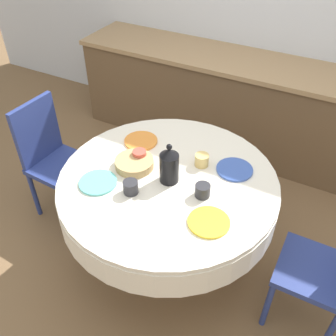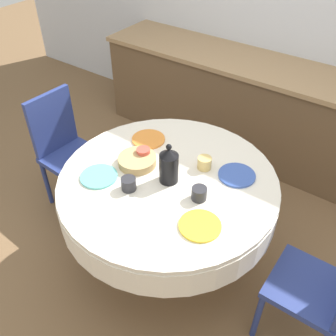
% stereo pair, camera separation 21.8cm
% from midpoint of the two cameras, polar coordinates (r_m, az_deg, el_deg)
% --- Properties ---
extents(ground_plane, '(12.00, 12.00, 0.00)m').
position_cam_midpoint_polar(ground_plane, '(2.79, -2.30, -13.31)').
color(ground_plane, brown).
extents(wall_back, '(7.00, 0.05, 2.60)m').
position_cam_midpoint_polar(wall_back, '(3.54, 13.81, 23.57)').
color(wall_back, silver).
rests_on(wall_back, ground_plane).
extents(kitchen_counter, '(3.24, 0.64, 0.88)m').
position_cam_midpoint_polar(kitchen_counter, '(3.58, 10.07, 9.15)').
color(kitchen_counter, brown).
rests_on(kitchen_counter, ground_plane).
extents(dining_table, '(1.33, 1.33, 0.75)m').
position_cam_midpoint_polar(dining_table, '(2.32, -2.70, -3.97)').
color(dining_table, brown).
rests_on(dining_table, ground_plane).
extents(chair_left, '(0.40, 0.40, 0.94)m').
position_cam_midpoint_polar(chair_left, '(2.23, 21.20, -14.20)').
color(chair_left, navy).
rests_on(chair_left, ground_plane).
extents(chair_right, '(0.42, 0.42, 0.94)m').
position_cam_midpoint_polar(chair_right, '(2.95, -19.29, 1.77)').
color(chair_right, navy).
rests_on(chair_right, ground_plane).
extents(plate_near_left, '(0.22, 0.22, 0.01)m').
position_cam_midpoint_polar(plate_near_left, '(2.26, -13.37, -2.27)').
color(plate_near_left, '#60BCB7').
rests_on(plate_near_left, dining_table).
extents(cup_near_left, '(0.09, 0.09, 0.08)m').
position_cam_midpoint_polar(cup_near_left, '(2.14, -8.63, -3.04)').
color(cup_near_left, '#28282D').
rests_on(cup_near_left, dining_table).
extents(plate_near_right, '(0.22, 0.22, 0.01)m').
position_cam_midpoint_polar(plate_near_right, '(1.98, 3.08, -8.37)').
color(plate_near_right, yellow).
rests_on(plate_near_right, dining_table).
extents(cup_near_right, '(0.09, 0.09, 0.08)m').
position_cam_midpoint_polar(cup_near_right, '(2.10, 2.33, -3.58)').
color(cup_near_right, '#28282D').
rests_on(cup_near_right, dining_table).
extents(plate_far_left, '(0.22, 0.22, 0.01)m').
position_cam_midpoint_polar(plate_far_left, '(2.54, -6.62, 4.02)').
color(plate_far_left, orange).
rests_on(plate_far_left, dining_table).
extents(cup_far_left, '(0.09, 0.09, 0.08)m').
position_cam_midpoint_polar(cup_far_left, '(2.35, -7.02, 1.71)').
color(cup_far_left, '#CC4C3D').
rests_on(cup_far_left, dining_table).
extents(plate_far_right, '(0.22, 0.22, 0.01)m').
position_cam_midpoint_polar(plate_far_right, '(2.30, 7.46, -0.33)').
color(plate_far_right, '#3856AD').
rests_on(plate_far_right, dining_table).
extents(cup_far_right, '(0.09, 0.09, 0.08)m').
position_cam_midpoint_polar(cup_far_right, '(2.31, 2.48, 1.11)').
color(cup_far_right, '#DBB766').
rests_on(cup_far_right, dining_table).
extents(coffee_carafe, '(0.11, 0.11, 0.26)m').
position_cam_midpoint_polar(coffee_carafe, '(2.15, -2.73, 0.27)').
color(coffee_carafe, black).
rests_on(coffee_carafe, dining_table).
extents(bread_basket, '(0.24, 0.24, 0.05)m').
position_cam_midpoint_polar(bread_basket, '(2.32, -7.81, 0.64)').
color(bread_basket, tan).
rests_on(bread_basket, dining_table).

